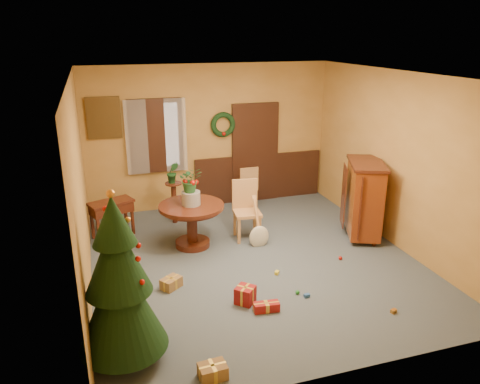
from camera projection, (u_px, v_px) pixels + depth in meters
name	position (u px, v px, depth m)	size (l,w,h in m)	color
room_envelope	(221.00, 153.00, 9.63)	(5.50, 5.50, 5.50)	#333E4B
dining_table	(192.00, 217.00, 7.84)	(1.09, 1.09, 0.75)	black
urn	(191.00, 198.00, 7.73)	(0.31, 0.31, 0.23)	slate
centerpiece_plant	(190.00, 180.00, 7.63)	(0.38, 0.33, 0.42)	#1E4C23
chair_near	(246.00, 207.00, 8.20)	(0.49, 0.49, 1.04)	#A86C43
chair_far	(248.00, 186.00, 9.62)	(0.38, 0.38, 0.88)	#A86C43
guitar	(259.00, 224.00, 7.88)	(0.35, 0.16, 0.82)	beige
plant_stand	(174.00, 198.00, 8.84)	(0.31, 0.31, 0.80)	black
stand_plant	(173.00, 172.00, 8.68)	(0.22, 0.18, 0.41)	#19471E
christmas_tree	(119.00, 284.00, 4.95)	(0.97, 0.97, 2.00)	#382111
writing_desk	(112.00, 210.00, 8.22)	(0.84, 0.62, 0.67)	black
sideboard	(364.00, 197.00, 8.17)	(0.93, 1.20, 1.37)	#541509
gift_a	(213.00, 371.00, 4.94)	(0.30, 0.23, 0.16)	olive
gift_b	(245.00, 295.00, 6.30)	(0.33, 0.33, 0.24)	maroon
gift_c	(171.00, 283.00, 6.68)	(0.35, 0.33, 0.16)	olive
gift_d	(266.00, 307.00, 6.13)	(0.35, 0.17, 0.12)	maroon
toy_a	(307.00, 296.00, 6.45)	(0.08, 0.05, 0.05)	#224E93
toy_b	(297.00, 292.00, 6.52)	(0.06, 0.06, 0.06)	#227E29
toy_c	(277.00, 273.00, 7.06)	(0.08, 0.05, 0.05)	yellow
toy_d	(340.00, 258.00, 7.51)	(0.06, 0.06, 0.06)	#B2140B
toy_e	(394.00, 311.00, 6.09)	(0.08, 0.05, 0.05)	#CB872F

